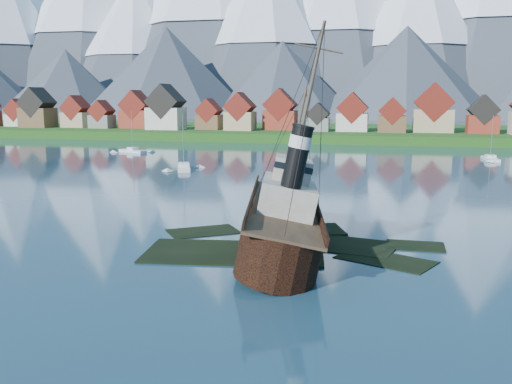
% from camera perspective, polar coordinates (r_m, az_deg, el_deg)
% --- Properties ---
extents(ground, '(1400.00, 1400.00, 0.00)m').
position_cam_1_polar(ground, '(59.39, 1.14, -5.81)').
color(ground, '#1D3D51').
rests_on(ground, ground).
extents(shoal, '(31.71, 21.24, 1.14)m').
position_cam_1_polar(shoal, '(61.18, 3.20, -5.69)').
color(shoal, black).
rests_on(shoal, ground).
extents(shore_bank, '(600.00, 80.00, 3.20)m').
position_cam_1_polar(shore_bank, '(226.82, 10.35, 5.49)').
color(shore_bank, '#1F4513').
rests_on(shore_bank, ground).
extents(seawall, '(600.00, 2.50, 2.00)m').
position_cam_1_polar(seawall, '(189.00, 9.71, 4.71)').
color(seawall, '#3F3D38').
rests_on(seawall, ground).
extents(town, '(250.96, 16.69, 17.30)m').
position_cam_1_polar(town, '(213.10, 1.15, 7.80)').
color(town, maroon).
rests_on(town, ground).
extents(mountains, '(965.00, 340.00, 205.00)m').
position_cam_1_polar(mountains, '(542.37, 12.48, 17.22)').
color(mountains, '#2D333D').
rests_on(mountains, ground).
extents(tugboat_wreck, '(7.12, 30.69, 24.32)m').
position_cam_1_polar(tugboat_wreck, '(59.92, 2.25, -2.67)').
color(tugboat_wreck, black).
rests_on(tugboat_wreck, ground).
extents(sailboat_a, '(6.12, 10.57, 12.62)m').
position_cam_1_polar(sailboat_a, '(123.86, -7.23, 2.36)').
color(sailboat_a, white).
rests_on(sailboat_a, ground).
extents(sailboat_c, '(9.51, 6.22, 12.15)m').
position_cam_1_polar(sailboat_c, '(163.81, -12.23, 3.98)').
color(sailboat_c, white).
rests_on(sailboat_c, ground).
extents(sailboat_e, '(3.23, 10.05, 11.47)m').
position_cam_1_polar(sailboat_e, '(151.98, 22.39, 3.04)').
color(sailboat_e, white).
rests_on(sailboat_e, ground).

